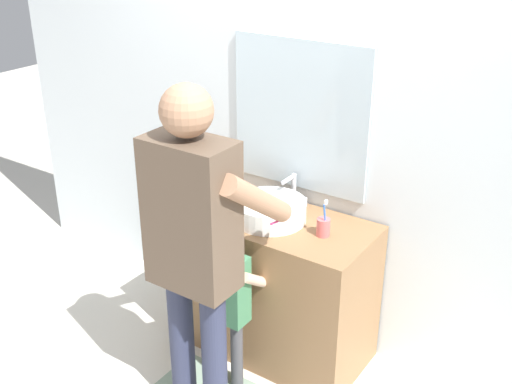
# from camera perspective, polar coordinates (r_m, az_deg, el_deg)

# --- Properties ---
(ground_plane) EXTENTS (14.00, 14.00, 0.00)m
(ground_plane) POSITION_cam_1_polar(r_m,az_deg,el_deg) (3.67, -1.37, -16.00)
(ground_plane) COLOR silver
(back_wall) EXTENTS (4.40, 0.10, 2.70)m
(back_wall) POSITION_cam_1_polar(r_m,az_deg,el_deg) (3.46, 4.41, 7.14)
(back_wall) COLOR silver
(back_wall) RESTS_ON ground
(vanity_cabinet) EXTENTS (1.13, 0.54, 0.84)m
(vanity_cabinet) POSITION_cam_1_polar(r_m,az_deg,el_deg) (3.61, 1.35, -8.34)
(vanity_cabinet) COLOR olive
(vanity_cabinet) RESTS_ON ground
(sink_basin) EXTENTS (0.39, 0.39, 0.11)m
(sink_basin) POSITION_cam_1_polar(r_m,az_deg,el_deg) (3.36, 1.25, -1.66)
(sink_basin) COLOR white
(sink_basin) RESTS_ON vanity_cabinet
(faucet) EXTENTS (0.18, 0.14, 0.18)m
(faucet) POSITION_cam_1_polar(r_m,az_deg,el_deg) (3.53, 3.33, 0.11)
(faucet) COLOR #B7BABF
(faucet) RESTS_ON vanity_cabinet
(toothbrush_cup) EXTENTS (0.07, 0.07, 0.21)m
(toothbrush_cup) POSITION_cam_1_polar(r_m,az_deg,el_deg) (3.22, 6.13, -3.14)
(toothbrush_cup) COLOR #D86666
(toothbrush_cup) RESTS_ON vanity_cabinet
(child_toddler) EXTENTS (0.29, 0.29, 0.94)m
(child_toddler) POSITION_cam_1_polar(r_m,az_deg,el_deg) (3.26, -2.52, -9.45)
(child_toddler) COLOR #47474C
(child_toddler) RESTS_ON ground
(adult_parent) EXTENTS (0.54, 0.57, 1.74)m
(adult_parent) POSITION_cam_1_polar(r_m,az_deg,el_deg) (2.82, -5.57, -3.93)
(adult_parent) COLOR #2D334C
(adult_parent) RESTS_ON ground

